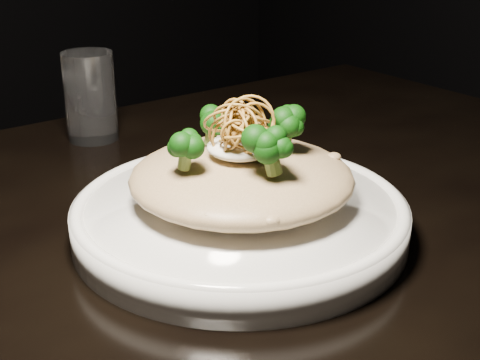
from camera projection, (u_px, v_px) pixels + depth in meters
table at (243, 278)px, 0.72m from camera, size 1.10×0.80×0.75m
plate at (240, 218)px, 0.63m from camera, size 0.31×0.31×0.03m
risotto at (242, 177)px, 0.62m from camera, size 0.21×0.21×0.05m
broccoli at (239, 132)px, 0.59m from camera, size 0.13×0.13×0.05m
cheese at (241, 147)px, 0.60m from camera, size 0.06×0.06×0.02m
shallots at (238, 122)px, 0.58m from camera, size 0.06×0.06×0.04m
drinking_glass at (90, 97)px, 0.86m from camera, size 0.08×0.08×0.12m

